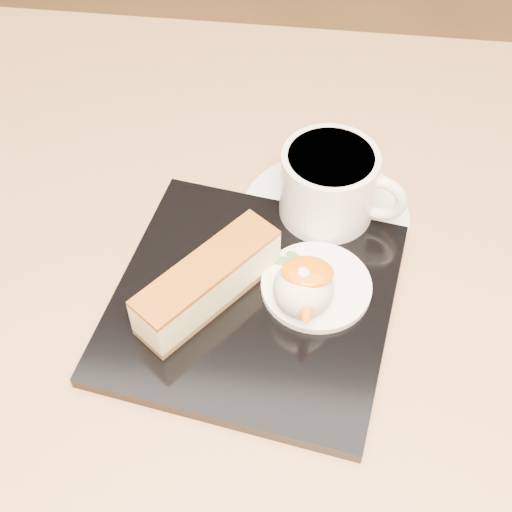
# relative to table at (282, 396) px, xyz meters

# --- Properties ---
(table) EXTENTS (0.80, 0.80, 0.72)m
(table) POSITION_rel_table_xyz_m (0.00, 0.00, 0.00)
(table) COLOR black
(table) RESTS_ON ground
(dessert_plate) EXTENTS (0.25, 0.25, 0.01)m
(dessert_plate) POSITION_rel_table_xyz_m (-0.03, -0.00, 0.16)
(dessert_plate) COLOR black
(dessert_plate) RESTS_ON table
(cheesecake) EXTENTS (0.11, 0.12, 0.04)m
(cheesecake) POSITION_rel_table_xyz_m (-0.06, -0.01, 0.19)
(cheesecake) COLOR brown
(cheesecake) RESTS_ON dessert_plate
(cream_smear) EXTENTS (0.09, 0.09, 0.01)m
(cream_smear) POSITION_rel_table_xyz_m (0.02, 0.01, 0.17)
(cream_smear) COLOR white
(cream_smear) RESTS_ON dessert_plate
(ice_cream_scoop) EXTENTS (0.05, 0.05, 0.05)m
(ice_cream_scoop) POSITION_rel_table_xyz_m (0.01, -0.01, 0.19)
(ice_cream_scoop) COLOR white
(ice_cream_scoop) RESTS_ON cream_smear
(mango_sauce) EXTENTS (0.04, 0.03, 0.01)m
(mango_sauce) POSITION_rel_table_xyz_m (0.01, -0.01, 0.21)
(mango_sauce) COLOR orange
(mango_sauce) RESTS_ON ice_cream_scoop
(mint_sprig) EXTENTS (0.03, 0.02, 0.00)m
(mint_sprig) POSITION_rel_table_xyz_m (-0.01, 0.04, 0.17)
(mint_sprig) COLOR green
(mint_sprig) RESTS_ON cream_smear
(saucer) EXTENTS (0.15, 0.15, 0.01)m
(saucer) POSITION_rel_table_xyz_m (0.02, 0.10, 0.16)
(saucer) COLOR white
(saucer) RESTS_ON table
(coffee_cup) EXTENTS (0.11, 0.08, 0.07)m
(coffee_cup) POSITION_rel_table_xyz_m (0.03, 0.10, 0.20)
(coffee_cup) COLOR white
(coffee_cup) RESTS_ON saucer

